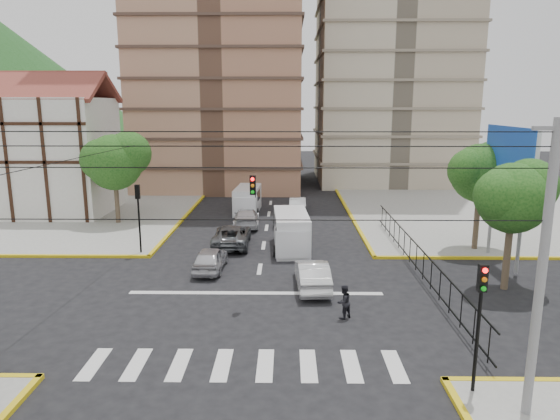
{
  "coord_description": "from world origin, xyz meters",
  "views": [
    {
      "loc": [
        1.59,
        -22.89,
        9.5
      ],
      "look_at": [
        1.22,
        2.91,
        4.0
      ],
      "focal_mm": 32.0,
      "sensor_mm": 36.0,
      "label": 1
    }
  ],
  "objects_px": {
    "car_silver_front_left": "(210,259)",
    "pedestrian_crosswalk": "(344,302)",
    "traffic_light_nw": "(138,207)",
    "van_right_lane": "(291,233)",
    "car_white_front_right": "(312,275)",
    "traffic_light_se": "(480,307)",
    "van_left_lane": "(247,201)"
  },
  "relations": [
    {
      "from": "car_silver_front_left",
      "to": "pedestrian_crosswalk",
      "type": "height_order",
      "value": "pedestrian_crosswalk"
    },
    {
      "from": "van_left_lane",
      "to": "traffic_light_nw",
      "type": "bearing_deg",
      "value": -111.25
    },
    {
      "from": "van_right_lane",
      "to": "car_white_front_right",
      "type": "height_order",
      "value": "van_right_lane"
    },
    {
      "from": "traffic_light_nw",
      "to": "car_silver_front_left",
      "type": "relative_size",
      "value": 1.08
    },
    {
      "from": "pedestrian_crosswalk",
      "to": "traffic_light_se",
      "type": "bearing_deg",
      "value": 81.16
    },
    {
      "from": "car_white_front_right",
      "to": "pedestrian_crosswalk",
      "type": "distance_m",
      "value": 3.95
    },
    {
      "from": "pedestrian_crosswalk",
      "to": "traffic_light_nw",
      "type": "bearing_deg",
      "value": -78.86
    },
    {
      "from": "van_left_lane",
      "to": "car_white_front_right",
      "type": "height_order",
      "value": "van_left_lane"
    },
    {
      "from": "traffic_light_nw",
      "to": "van_left_lane",
      "type": "relative_size",
      "value": 0.86
    },
    {
      "from": "traffic_light_nw",
      "to": "van_right_lane",
      "type": "distance_m",
      "value": 9.93
    },
    {
      "from": "van_left_lane",
      "to": "pedestrian_crosswalk",
      "type": "height_order",
      "value": "van_left_lane"
    },
    {
      "from": "pedestrian_crosswalk",
      "to": "car_white_front_right",
      "type": "bearing_deg",
      "value": -111.96
    },
    {
      "from": "traffic_light_se",
      "to": "car_silver_front_left",
      "type": "relative_size",
      "value": 1.08
    },
    {
      "from": "traffic_light_se",
      "to": "pedestrian_crosswalk",
      "type": "bearing_deg",
      "value": 121.27
    },
    {
      "from": "traffic_light_nw",
      "to": "pedestrian_crosswalk",
      "type": "xyz_separation_m",
      "value": [
        11.95,
        -9.6,
        -2.33
      ]
    },
    {
      "from": "van_left_lane",
      "to": "car_white_front_right",
      "type": "distance_m",
      "value": 19.21
    },
    {
      "from": "traffic_light_nw",
      "to": "car_silver_front_left",
      "type": "xyz_separation_m",
      "value": [
        4.94,
        -3.02,
        -2.42
      ]
    },
    {
      "from": "car_silver_front_left",
      "to": "pedestrian_crosswalk",
      "type": "xyz_separation_m",
      "value": [
        7.01,
        -6.57,
        0.09
      ]
    },
    {
      "from": "van_left_lane",
      "to": "car_white_front_right",
      "type": "bearing_deg",
      "value": -71.89
    },
    {
      "from": "van_right_lane",
      "to": "pedestrian_crosswalk",
      "type": "relative_size",
      "value": 3.55
    },
    {
      "from": "van_right_lane",
      "to": "car_white_front_right",
      "type": "relative_size",
      "value": 1.22
    },
    {
      "from": "van_right_lane",
      "to": "car_white_front_right",
      "type": "distance_m",
      "value": 7.01
    },
    {
      "from": "van_right_lane",
      "to": "van_left_lane",
      "type": "height_order",
      "value": "van_right_lane"
    },
    {
      "from": "car_silver_front_left",
      "to": "pedestrian_crosswalk",
      "type": "relative_size",
      "value": 2.59
    },
    {
      "from": "traffic_light_nw",
      "to": "van_right_lane",
      "type": "bearing_deg",
      "value": 6.32
    },
    {
      "from": "traffic_light_se",
      "to": "traffic_light_nw",
      "type": "xyz_separation_m",
      "value": [
        -15.6,
        15.6,
        0.0
      ]
    },
    {
      "from": "traffic_light_nw",
      "to": "van_left_lane",
      "type": "height_order",
      "value": "traffic_light_nw"
    },
    {
      "from": "traffic_light_se",
      "to": "van_left_lane",
      "type": "height_order",
      "value": "traffic_light_se"
    },
    {
      "from": "traffic_light_nw",
      "to": "car_white_front_right",
      "type": "bearing_deg",
      "value": -28.58
    },
    {
      "from": "van_right_lane",
      "to": "van_left_lane",
      "type": "relative_size",
      "value": 1.09
    },
    {
      "from": "traffic_light_nw",
      "to": "van_right_lane",
      "type": "xyz_separation_m",
      "value": [
        9.68,
        1.07,
        -1.92
      ]
    },
    {
      "from": "traffic_light_nw",
      "to": "pedestrian_crosswalk",
      "type": "relative_size",
      "value": 2.81
    }
  ]
}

